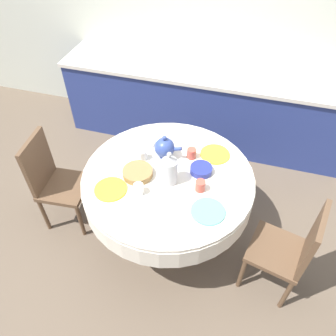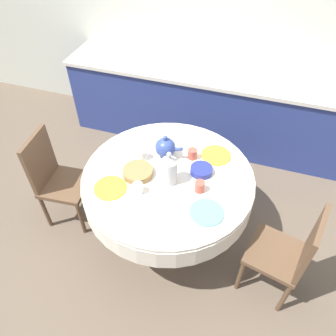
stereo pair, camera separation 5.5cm
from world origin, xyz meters
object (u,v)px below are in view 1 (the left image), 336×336
at_px(chair_left, 290,249).
at_px(teapot, 165,148).
at_px(coffee_carafe, 169,169).
at_px(chair_right, 54,179).

distance_m(chair_left, teapot, 1.22).
bearing_deg(coffee_carafe, chair_right, -178.04).
height_order(chair_left, chair_right, same).
bearing_deg(chair_right, chair_left, 80.92).
relative_size(chair_right, coffee_carafe, 3.20).
height_order(chair_left, teapot, teapot).
distance_m(chair_left, chair_right, 2.03).
bearing_deg(chair_right, coffee_carafe, 86.83).
xyz_separation_m(chair_left, chair_right, (-2.03, 0.14, 0.00)).
bearing_deg(teapot, coffee_carafe, -66.32).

